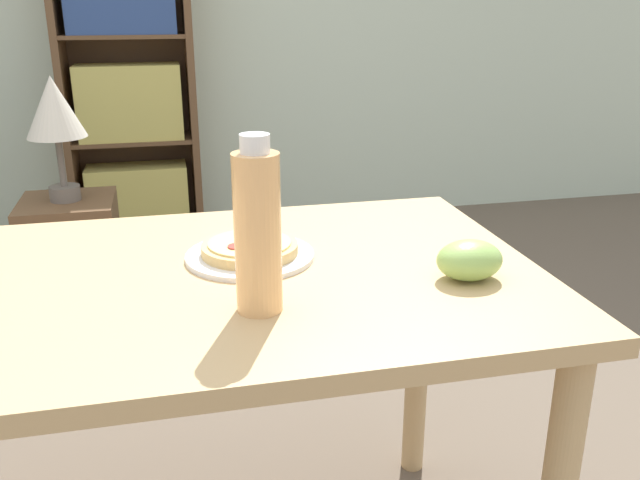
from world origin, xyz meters
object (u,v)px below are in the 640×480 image
Objects in this scene: pizza_on_plate at (250,251)px; drink_bottle at (258,231)px; grape_bunch at (470,260)px; side_table at (75,268)px; table_lamp at (55,113)px; bookshelf at (130,97)px.

pizza_on_plate is 0.87× the size of drink_bottle.
drink_bottle reaches higher than grape_bunch.
pizza_on_plate is 0.46× the size of side_table.
table_lamp reaches higher than pizza_on_plate.
side_table is (-0.52, 1.33, -0.51)m from pizza_on_plate.
drink_bottle is 0.53× the size of side_table.
drink_bottle is 0.64× the size of table_lamp.
side_table is (-0.51, 1.56, -0.63)m from drink_bottle.
bookshelf is 1.24m from side_table.
table_lamp is at bearing 111.41° from pizza_on_plate.
drink_bottle is at bearing -72.01° from side_table.
pizza_on_plate is 1.51m from side_table.
bookshelf is (-0.68, 2.63, -0.04)m from grape_bunch.
pizza_on_plate is at bearing 86.61° from drink_bottle.
grape_bunch is at bearing -75.49° from bookshelf.
drink_bottle is 1.64m from table_lamp.
drink_bottle is (-0.39, -0.04, 0.10)m from grape_bunch.
drink_bottle is (-0.01, -0.23, 0.12)m from pizza_on_plate.
bookshelf reaches higher than side_table.
grape_bunch reaches higher than pizza_on_plate.
grape_bunch is 2.72m from bookshelf.
bookshelf is 2.96× the size of side_table.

